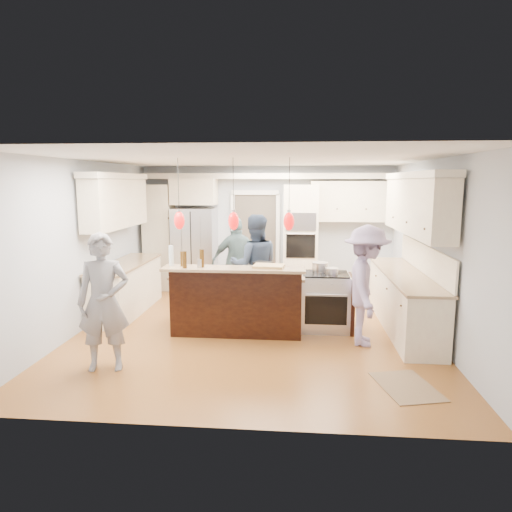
{
  "coord_description": "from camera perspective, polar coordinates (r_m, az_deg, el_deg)",
  "views": [
    {
      "loc": [
        0.66,
        -7.04,
        2.36
      ],
      "look_at": [
        0.0,
        0.35,
        1.15
      ],
      "focal_mm": 32.0,
      "sensor_mm": 36.0,
      "label": 1
    }
  ],
  "objects": [
    {
      "name": "right_counter_run",
      "position": [
        7.67,
        18.48,
        -1.02
      ],
      "size": [
        0.64,
        3.1,
        2.51
      ],
      "color": "#F3E9C5",
      "rests_on": "ground"
    },
    {
      "name": "person_far_right",
      "position": [
        8.82,
        -2.36,
        -0.63
      ],
      "size": [
        1.07,
        0.71,
        1.69
      ],
      "primitive_type": "imported",
      "rotation": [
        0.0,
        0.0,
        3.47
      ],
      "color": "slate",
      "rests_on": "ground"
    },
    {
      "name": "left_cabinets",
      "position": [
        8.54,
        -16.29,
        0.1
      ],
      "size": [
        0.64,
        2.3,
        2.51
      ],
      "color": "#F3E9C5",
      "rests_on": "ground"
    },
    {
      "name": "back_upper_cabinets",
      "position": [
        9.93,
        -3.06,
        5.26
      ],
      "size": [
        5.3,
        0.61,
        2.54
      ],
      "color": "#F3E9C5",
      "rests_on": "ground"
    },
    {
      "name": "refrigerator",
      "position": [
        10.04,
        -7.67,
        0.82
      ],
      "size": [
        0.9,
        0.7,
        1.8
      ],
      "primitive_type": "cube",
      "color": "#B7B7BC",
      "rests_on": "ground"
    },
    {
      "name": "beer_bottle_c",
      "position": [
        6.73,
        -6.78,
        -0.28
      ],
      "size": [
        0.08,
        0.08,
        0.26
      ],
      "primitive_type": "cylinder",
      "rotation": [
        0.0,
        0.0,
        -0.16
      ],
      "color": "#3F270B",
      "rests_on": "kitchen_island"
    },
    {
      "name": "pot_small",
      "position": [
        7.28,
        9.45,
        -1.87
      ],
      "size": [
        0.2,
        0.2,
        0.1
      ],
      "primitive_type": "cylinder",
      "color": "#B7B7BC",
      "rests_on": "island_range"
    },
    {
      "name": "ground_plane",
      "position": [
        7.46,
        -0.24,
        -9.19
      ],
      "size": [
        6.0,
        6.0,
        0.0
      ],
      "primitive_type": "plane",
      "color": "#A5672D",
      "rests_on": "ground"
    },
    {
      "name": "kitchen_island",
      "position": [
        7.42,
        -2.11,
        -5.4
      ],
      "size": [
        2.1,
        1.46,
        1.12
      ],
      "color": "black",
      "rests_on": "ground"
    },
    {
      "name": "oven_column",
      "position": [
        9.79,
        5.6,
        2.12
      ],
      "size": [
        0.72,
        0.69,
        2.3
      ],
      "color": "#F3E9C5",
      "rests_on": "ground"
    },
    {
      "name": "cutting_board",
      "position": [
        6.7,
        1.6,
        -1.26
      ],
      "size": [
        0.47,
        0.36,
        0.03
      ],
      "primitive_type": "cube",
      "rotation": [
        0.0,
        0.0,
        -0.1
      ],
      "color": "tan",
      "rests_on": "kitchen_island"
    },
    {
      "name": "person_bar_end",
      "position": [
        6.03,
        -18.51,
        -5.51
      ],
      "size": [
        0.71,
        0.54,
        1.75
      ],
      "primitive_type": "imported",
      "rotation": [
        0.0,
        0.0,
        0.21
      ],
      "color": "gray",
      "rests_on": "ground"
    },
    {
      "name": "room_shell",
      "position": [
        7.1,
        -0.25,
        4.88
      ],
      "size": [
        5.54,
        6.04,
        2.72
      ],
      "color": "#B2BCC6",
      "rests_on": "ground"
    },
    {
      "name": "person_far_left",
      "position": [
        8.06,
        -0.16,
        -1.17
      ],
      "size": [
        0.97,
        0.81,
        1.8
      ],
      "primitive_type": "imported",
      "rotation": [
        0.0,
        0.0,
        3.3
      ],
      "color": "#293750",
      "rests_on": "ground"
    },
    {
      "name": "beer_bottle_b",
      "position": [
        6.69,
        -8.92,
        -0.46
      ],
      "size": [
        0.08,
        0.08,
        0.25
      ],
      "primitive_type": "cylinder",
      "rotation": [
        0.0,
        0.0,
        0.35
      ],
      "color": "#3F270B",
      "rests_on": "kitchen_island"
    },
    {
      "name": "drink_can",
      "position": [
        6.72,
        -7.1,
        -0.92
      ],
      "size": [
        0.08,
        0.08,
        0.12
      ],
      "primitive_type": "cylinder",
      "rotation": [
        0.0,
        0.0,
        -0.23
      ],
      "color": "#B7B7BC",
      "rests_on": "kitchen_island"
    },
    {
      "name": "person_range_side",
      "position": [
        6.79,
        13.63,
        -3.62
      ],
      "size": [
        0.77,
        1.2,
        1.76
      ],
      "primitive_type": "imported",
      "rotation": [
        0.0,
        0.0,
        1.46
      ],
      "color": "#9584B2",
      "rests_on": "ground"
    },
    {
      "name": "pot_large",
      "position": [
        7.48,
        8.03,
        -1.35
      ],
      "size": [
        0.26,
        0.26,
        0.15
      ],
      "primitive_type": "cylinder",
      "color": "#B7B7BC",
      "rests_on": "island_range"
    },
    {
      "name": "floor_rug",
      "position": [
        5.79,
        18.3,
        -15.22
      ],
      "size": [
        0.78,
        0.98,
        0.01
      ],
      "primitive_type": "cube",
      "rotation": [
        0.0,
        0.0,
        0.24
      ],
      "color": "#7F6345",
      "rests_on": "ground"
    },
    {
      "name": "water_bottle",
      "position": [
        6.91,
        -10.55,
        0.04
      ],
      "size": [
        0.09,
        0.09,
        0.31
      ],
      "primitive_type": "cylinder",
      "rotation": [
        0.0,
        0.0,
        0.3
      ],
      "color": "silver",
      "rests_on": "kitchen_island"
    },
    {
      "name": "pendant_lights",
      "position": [
        6.62,
        -2.83,
        4.43
      ],
      "size": [
        1.75,
        0.15,
        1.03
      ],
      "color": "black",
      "rests_on": "ground"
    },
    {
      "name": "beer_bottle_a",
      "position": [
        6.85,
        -9.22,
        -0.35
      ],
      "size": [
        0.07,
        0.07,
        0.22
      ],
      "primitive_type": "cylinder",
      "rotation": [
        0.0,
        0.0,
        -0.29
      ],
      "color": "#3F270B",
      "rests_on": "kitchen_island"
    },
    {
      "name": "island_range",
      "position": [
        7.46,
        8.82,
        -5.64
      ],
      "size": [
        0.82,
        0.71,
        0.92
      ],
      "color": "#B7B7BC",
      "rests_on": "ground"
    }
  ]
}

